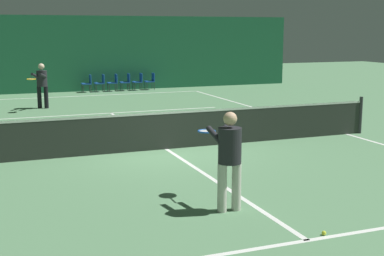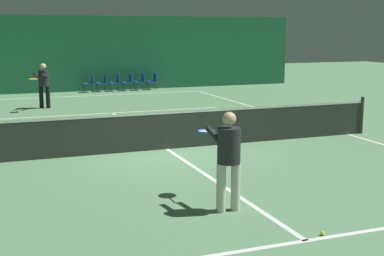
{
  "view_description": "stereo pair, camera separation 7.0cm",
  "coord_description": "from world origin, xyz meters",
  "views": [
    {
      "loc": [
        -4.14,
        -12.55,
        2.97
      ],
      "look_at": [
        -0.2,
        -2.33,
        0.96
      ],
      "focal_mm": 50.0,
      "sensor_mm": 36.0,
      "label": 1
    },
    {
      "loc": [
        -4.08,
        -12.57,
        2.97
      ],
      "look_at": [
        -0.2,
        -2.33,
        0.96
      ],
      "focal_mm": 50.0,
      "sensor_mm": 36.0,
      "label": 2
    }
  ],
  "objects": [
    {
      "name": "player_far",
      "position": [
        -2.18,
        8.52,
        1.0
      ],
      "size": [
        0.94,
        1.39,
        1.72
      ],
      "rotation": [
        0.0,
        0.0,
        -2.04
      ],
      "color": "black",
      "rests_on": "ground"
    },
    {
      "name": "courtside_chair_5",
      "position": [
        3.61,
        13.32,
        0.49
      ],
      "size": [
        0.44,
        0.44,
        0.84
      ],
      "rotation": [
        0.0,
        0.0,
        -1.57
      ],
      "color": "#2D2D2D",
      "rests_on": "ground"
    },
    {
      "name": "court_line_service_near",
      "position": [
        0.0,
        -6.4,
        0.0
      ],
      "size": [
        8.25,
        0.1,
        0.0
      ],
      "color": "white",
      "rests_on": "ground"
    },
    {
      "name": "courtside_chair_2",
      "position": [
        1.7,
        13.32,
        0.49
      ],
      "size": [
        0.44,
        0.44,
        0.84
      ],
      "rotation": [
        0.0,
        0.0,
        -1.57
      ],
      "color": "#2D2D2D",
      "rests_on": "ground"
    },
    {
      "name": "court_line_baseline_far",
      "position": [
        0.0,
        11.9,
        0.0
      ],
      "size": [
        11.0,
        0.1,
        0.0
      ],
      "color": "white",
      "rests_on": "ground"
    },
    {
      "name": "court_line_service_far",
      "position": [
        0.0,
        6.4,
        0.0
      ],
      "size": [
        8.25,
        0.1,
        0.0
      ],
      "color": "white",
      "rests_on": "ground"
    },
    {
      "name": "backdrop_curtain",
      "position": [
        0.0,
        13.87,
        1.83
      ],
      "size": [
        23.0,
        0.12,
        3.66
      ],
      "color": "#1E5B3D",
      "rests_on": "ground"
    },
    {
      "name": "courtside_chair_3",
      "position": [
        2.34,
        13.32,
        0.49
      ],
      "size": [
        0.44,
        0.44,
        0.84
      ],
      "rotation": [
        0.0,
        0.0,
        -1.57
      ],
      "color": "#2D2D2D",
      "rests_on": "ground"
    },
    {
      "name": "tennis_ball",
      "position": [
        0.34,
        -6.31,
        0.03
      ],
      "size": [
        0.07,
        0.07,
        0.07
      ],
      "color": "#D1DB33",
      "rests_on": "ground"
    },
    {
      "name": "court_line_centre",
      "position": [
        0.0,
        0.0,
        0.0
      ],
      "size": [
        0.1,
        12.8,
        0.0
      ],
      "color": "white",
      "rests_on": "ground"
    },
    {
      "name": "courtside_chair_0",
      "position": [
        0.43,
        13.32,
        0.49
      ],
      "size": [
        0.44,
        0.44,
        0.84
      ],
      "rotation": [
        0.0,
        0.0,
        -1.57
      ],
      "color": "#2D2D2D",
      "rests_on": "ground"
    },
    {
      "name": "tennis_net",
      "position": [
        0.0,
        0.0,
        0.51
      ],
      "size": [
        12.0,
        0.1,
        1.07
      ],
      "color": "#2D332D",
      "rests_on": "ground"
    },
    {
      "name": "player_near",
      "position": [
        -0.5,
        -4.78,
        0.97
      ],
      "size": [
        0.42,
        1.35,
        1.67
      ],
      "rotation": [
        0.0,
        0.0,
        1.57
      ],
      "color": "beige",
      "rests_on": "ground"
    },
    {
      "name": "courtside_chair_1",
      "position": [
        1.07,
        13.32,
        0.49
      ],
      "size": [
        0.44,
        0.44,
        0.84
      ],
      "rotation": [
        0.0,
        0.0,
        -1.57
      ],
      "color": "#2D2D2D",
      "rests_on": "ground"
    },
    {
      "name": "court_line_sideline_right",
      "position": [
        5.5,
        0.0,
        0.0
      ],
      "size": [
        0.1,
        23.8,
        0.0
      ],
      "color": "white",
      "rests_on": "ground"
    },
    {
      "name": "ground_plane",
      "position": [
        0.0,
        0.0,
        0.0
      ],
      "size": [
        60.0,
        60.0,
        0.0
      ],
      "primitive_type": "plane",
      "color": "#56845B"
    },
    {
      "name": "courtside_chair_4",
      "position": [
        2.98,
        13.32,
        0.49
      ],
      "size": [
        0.44,
        0.44,
        0.84
      ],
      "rotation": [
        0.0,
        0.0,
        -1.57
      ],
      "color": "#2D2D2D",
      "rests_on": "ground"
    }
  ]
}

